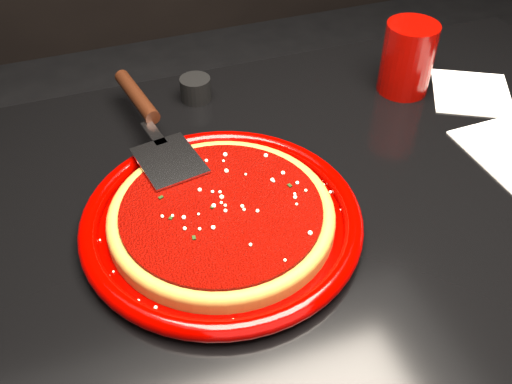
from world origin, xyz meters
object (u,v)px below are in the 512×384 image
at_px(cup, 407,58).
at_px(table, 309,342).
at_px(plate, 222,220).
at_px(pizza_server, 153,122).
at_px(ramekin, 196,89).

bearing_deg(cup, table, -139.55).
distance_m(plate, pizza_server, 0.21).
bearing_deg(pizza_server, plate, -86.99).
distance_m(table, ramekin, 0.51).
relative_size(table, plate, 3.15).
relative_size(cup, ramekin, 2.34).
distance_m(pizza_server, ramekin, 0.15).
xyz_separation_m(plate, cup, (0.41, 0.22, 0.05)).
relative_size(table, pizza_server, 3.40).
bearing_deg(plate, table, 1.99).
bearing_deg(cup, plate, -151.75).
bearing_deg(table, plate, -178.01).
distance_m(pizza_server, cup, 0.46).
relative_size(plate, ramekin, 7.10).
bearing_deg(ramekin, table, -71.08).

